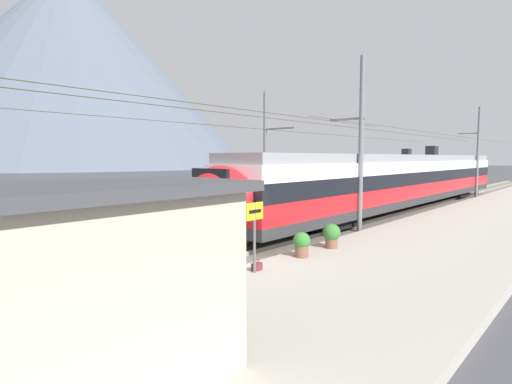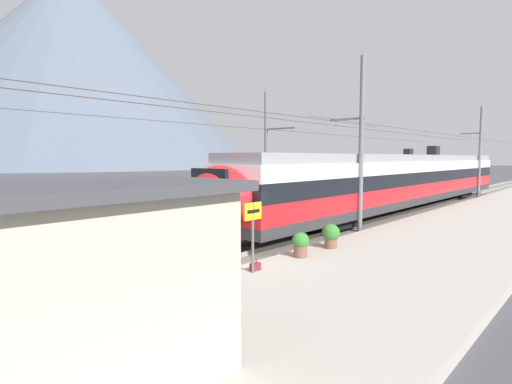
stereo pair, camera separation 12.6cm
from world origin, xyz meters
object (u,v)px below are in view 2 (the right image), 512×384
at_px(potted_plant_platform_edge, 301,243).
at_px(catenary_mast_far_side, 268,149).
at_px(train_near_platform, 404,179).
at_px(train_far_track, 389,173).
at_px(platform_shelter, 66,297).
at_px(passenger_walking, 185,273).
at_px(catenary_mast_east, 479,151).
at_px(handbag_beside_passenger, 209,297).
at_px(handbag_near_sign, 255,266).
at_px(platform_sign, 253,221).
at_px(potted_plant_by_shelter, 331,234).
at_px(catenary_mast_mid, 359,144).

bearing_deg(potted_plant_platform_edge, catenary_mast_far_side, 44.43).
distance_m(train_near_platform, train_far_track, 10.95).
bearing_deg(platform_shelter, passenger_walking, 23.64).
xyz_separation_m(train_near_platform, platform_shelter, (-24.49, -5.24, -0.39)).
height_order(catenary_mast_east, handbag_beside_passenger, catenary_mast_east).
bearing_deg(train_far_track, handbag_near_sign, -163.94).
xyz_separation_m(catenary_mast_east, passenger_walking, (-34.60, -2.51, -2.95)).
relative_size(catenary_mast_far_side, platform_sign, 23.59).
distance_m(platform_sign, platform_shelter, 6.83).
bearing_deg(potted_plant_by_shelter, handbag_near_sign, 178.29).
bearing_deg(platform_shelter, train_near_platform, 12.07).
bearing_deg(passenger_walking, catenary_mast_mid, 11.43).
distance_m(passenger_walking, platform_shelter, 3.30).
distance_m(train_near_platform, platform_sign, 18.34).
distance_m(train_far_track, potted_plant_platform_edge, 26.56).
bearing_deg(potted_plant_by_shelter, train_near_platform, 11.46).
bearing_deg(platform_sign, train_near_platform, 8.73).
distance_m(train_near_platform, potted_plant_by_shelter, 14.18).
distance_m(catenary_mast_east, handbag_beside_passenger, 34.02).
distance_m(train_far_track, catenary_mast_far_side, 15.22).
height_order(catenary_mast_east, potted_plant_by_shelter, catenary_mast_east).
relative_size(catenary_mast_east, potted_plant_by_shelter, 53.34).
distance_m(passenger_walking, potted_plant_platform_edge, 5.98).
bearing_deg(train_near_platform, potted_plant_platform_edge, -170.04).
distance_m(catenary_mast_east, catenary_mast_far_side, 20.42).
bearing_deg(catenary_mast_mid, potted_plant_by_shelter, -163.73).
height_order(passenger_walking, potted_plant_by_shelter, passenger_walking).
height_order(train_far_track, passenger_walking, train_far_track).
relative_size(catenary_mast_far_side, potted_plant_by_shelter, 53.34).
bearing_deg(catenary_mast_mid, platform_sign, -171.47).
height_order(train_far_track, platform_shelter, train_far_track).
bearing_deg(handbag_beside_passenger, passenger_walking, -166.00).
distance_m(catenary_mast_east, handbag_near_sign, 31.24).
bearing_deg(platform_sign, catenary_mast_mid, 8.53).
height_order(catenary_mast_far_side, handbag_near_sign, catenary_mast_far_side).
xyz_separation_m(handbag_near_sign, potted_plant_platform_edge, (2.22, -0.07, 0.36)).
distance_m(potted_plant_platform_edge, potted_plant_by_shelter, 1.85).
distance_m(handbag_near_sign, platform_shelter, 7.21).
distance_m(catenary_mast_far_side, potted_plant_by_shelter, 13.71).
distance_m(catenary_mast_far_side, platform_shelter, 23.08).
height_order(catenary_mast_far_side, platform_shelter, catenary_mast_far_side).
bearing_deg(train_far_track, catenary_mast_east, -62.50).
distance_m(train_near_platform, potted_plant_platform_edge, 15.98).
xyz_separation_m(catenary_mast_east, platform_sign, (-31.21, -1.35, -2.37)).
bearing_deg(platform_sign, platform_shelter, -158.91).
xyz_separation_m(potted_plant_platform_edge, potted_plant_by_shelter, (1.85, -0.05, 0.04)).
bearing_deg(potted_plant_platform_edge, platform_sign, -179.34).
bearing_deg(platform_sign, potted_plant_by_shelter, -0.30).
bearing_deg(catenary_mast_mid, potted_plant_platform_edge, -168.60).
xyz_separation_m(train_far_track, potted_plant_by_shelter, (-23.44, -8.04, -1.39)).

